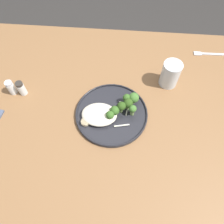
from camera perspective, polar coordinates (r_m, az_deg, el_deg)
ground at (r=1.55m, az=1.52°, el=-13.95°), size 6.00×6.00×0.00m
wooden_dining_table at (r=0.94m, az=2.43°, el=-2.15°), size 1.40×1.00×0.74m
dinner_plate at (r=0.85m, az=0.00°, el=-0.40°), size 0.29×0.29×0.02m
noodle_bed at (r=0.83m, az=-3.29°, el=-0.66°), size 0.14×0.11×0.03m
seared_scallop_center_golden at (r=0.84m, az=-3.14°, el=-0.27°), size 0.02×0.02×0.01m
seared_scallop_tiny_bay at (r=0.82m, az=-2.44°, el=-2.44°), size 0.03×0.03×0.01m
seared_scallop_large_seared at (r=0.83m, az=-7.05°, el=-2.66°), size 0.03×0.03×0.01m
seared_scallop_right_edge at (r=0.83m, az=-4.28°, el=-1.55°), size 0.03×0.03×0.02m
broccoli_floret_tall_stalk at (r=0.83m, az=4.50°, el=2.32°), size 0.04×0.04×0.06m
broccoli_floret_center_pile at (r=0.82m, az=2.88°, el=1.50°), size 0.04×0.04×0.06m
broccoli_floret_left_leaning at (r=0.82m, az=0.88°, el=0.33°), size 0.04×0.04×0.05m
broccoli_floret_right_tilted at (r=0.85m, az=4.12°, el=3.71°), size 0.03×0.03×0.05m
broccoli_floret_rear_charred at (r=0.83m, az=5.70°, el=0.66°), size 0.03×0.03×0.05m
broccoli_floret_small_sprig at (r=0.86m, az=5.97°, el=3.78°), size 0.04×0.04×0.06m
broccoli_floret_front_edge at (r=0.81m, az=-0.38°, el=-0.92°), size 0.03×0.03×0.05m
onion_sliver_pale_crescent at (r=0.82m, az=2.77°, el=-3.64°), size 0.06×0.02×0.00m
onion_sliver_long_sliver at (r=0.85m, az=4.14°, el=0.19°), size 0.01×0.04×0.00m
onion_sliver_short_strip at (r=0.87m, az=3.72°, el=2.39°), size 0.05×0.01×0.00m
water_glass at (r=0.95m, az=15.39°, el=9.49°), size 0.08×0.08×0.11m
dinner_fork at (r=1.18m, az=25.21°, el=13.86°), size 0.19×0.02×0.00m
salt_shaker at (r=0.99m, az=-25.32°, el=5.93°), size 0.03×0.03×0.07m
pepper_shaker at (r=0.97m, az=-23.02°, el=5.87°), size 0.03×0.03×0.07m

